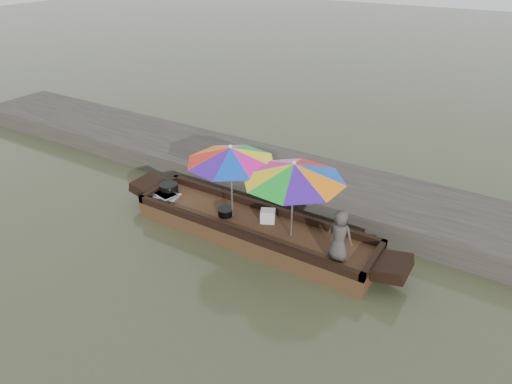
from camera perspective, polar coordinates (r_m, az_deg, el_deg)
The scene contains 11 objects.
water at distance 9.20m, azimuth -0.33°, elevation -5.72°, with size 80.00×80.00×0.00m, color #3E462F.
dock at distance 10.73m, azimuth 5.91°, elevation 1.09°, with size 22.00×2.20×0.50m, color #2D2B26.
boat_hull at distance 9.10m, azimuth -0.33°, elevation -4.82°, with size 4.98×1.20×0.35m, color #3C2719.
cooking_pot at distance 10.20m, azimuth -10.84°, elevation 0.44°, with size 0.40×0.40×0.21m, color black.
tray_crayfish at distance 10.07m, azimuth -11.34°, elevation -0.39°, with size 0.54×0.38×0.09m, color silver.
tray_scallop at distance 10.03m, azimuth -11.08°, elevation -0.58°, with size 0.54×0.38×0.06m, color silver.
charcoal_grill at distance 9.23m, azimuth -3.83°, elevation -2.53°, with size 0.30×0.30×0.14m, color black.
supply_bag at distance 8.98m, azimuth 1.48°, elevation -3.02°, with size 0.28×0.22×0.26m, color silver.
vendor at distance 7.92m, azimuth 10.41°, elevation -5.33°, with size 0.47×0.31×0.96m, color #3C3733.
umbrella_bow at distance 8.85m, azimuth -3.08°, elevation 1.26°, with size 1.73×1.73×1.55m, color yellow, non-canonical shape.
umbrella_stern at distance 8.25m, azimuth 4.58°, elevation -1.00°, with size 1.88×1.88×1.55m, color blue, non-canonical shape.
Camera 1 is at (4.03, -6.41, 5.22)m, focal length 32.00 mm.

